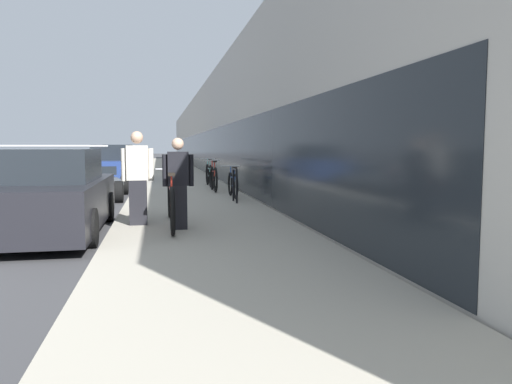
% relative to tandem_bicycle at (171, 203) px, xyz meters
% --- Properties ---
extents(sidewalk_slab, '(3.31, 70.00, 0.13)m').
position_rel_tandem_bicycle_xyz_m(sidewalk_slab, '(0.62, 18.23, -0.48)').
color(sidewalk_slab, '#B2AA99').
rests_on(sidewalk_slab, ground).
extents(storefront_facade, '(10.01, 70.00, 4.99)m').
position_rel_tandem_bicycle_xyz_m(storefront_facade, '(7.30, 26.23, 1.94)').
color(storefront_facade, '#BCB7AD').
rests_on(storefront_facade, ground).
extents(tandem_bicycle, '(0.52, 2.83, 0.97)m').
position_rel_tandem_bicycle_xyz_m(tandem_bicycle, '(0.00, 0.00, 0.00)').
color(tandem_bicycle, black).
rests_on(tandem_bicycle, sidewalk_slab).
extents(person_rider, '(0.52, 0.20, 1.53)m').
position_rel_tandem_bicycle_xyz_m(person_rider, '(0.12, -0.36, 0.36)').
color(person_rider, black).
rests_on(person_rider, sidewalk_slab).
extents(person_bystander, '(0.56, 0.22, 1.66)m').
position_rel_tandem_bicycle_xyz_m(person_bystander, '(-0.57, 0.26, 0.42)').
color(person_bystander, black).
rests_on(person_bystander, sidewalk_slab).
extents(bike_rack_hoop, '(0.05, 0.60, 0.84)m').
position_rel_tandem_bicycle_xyz_m(bike_rack_hoop, '(1.67, 3.52, 0.10)').
color(bike_rack_hoop, black).
rests_on(bike_rack_hoop, sidewalk_slab).
extents(cruiser_bike_nearest, '(0.52, 1.65, 0.86)m').
position_rel_tandem_bicycle_xyz_m(cruiser_bike_nearest, '(1.80, 4.72, -0.05)').
color(cruiser_bike_nearest, black).
rests_on(cruiser_bike_nearest, sidewalk_slab).
extents(cruiser_bike_middle, '(0.52, 1.74, 0.97)m').
position_rel_tandem_bicycle_xyz_m(cruiser_bike_middle, '(1.49, 6.72, -0.01)').
color(cruiser_bike_middle, black).
rests_on(cruiser_bike_middle, sidewalk_slab).
extents(cruiser_bike_farthest, '(0.52, 1.90, 0.97)m').
position_rel_tandem_bicycle_xyz_m(cruiser_bike_farthest, '(1.55, 8.79, -0.00)').
color(cruiser_bike_farthest, black).
rests_on(cruiser_bike_farthest, sidewalk_slab).
extents(parked_sedan_curbside, '(2.00, 4.54, 1.55)m').
position_rel_tandem_bicycle_xyz_m(parked_sedan_curbside, '(-2.12, 0.32, 0.14)').
color(parked_sedan_curbside, black).
rests_on(parked_sedan_curbside, ground).
extents(vintage_roadster_curbside, '(1.70, 4.08, 0.93)m').
position_rel_tandem_bicycle_xyz_m(vintage_roadster_curbside, '(-2.01, 6.37, -0.14)').
color(vintage_roadster_curbside, '#4C5156').
rests_on(vintage_roadster_curbside, ground).
extents(parked_sedan_far, '(1.85, 4.54, 1.60)m').
position_rel_tandem_bicycle_xyz_m(parked_sedan_far, '(-2.06, 12.66, 0.18)').
color(parked_sedan_far, navy).
rests_on(parked_sedan_far, ground).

